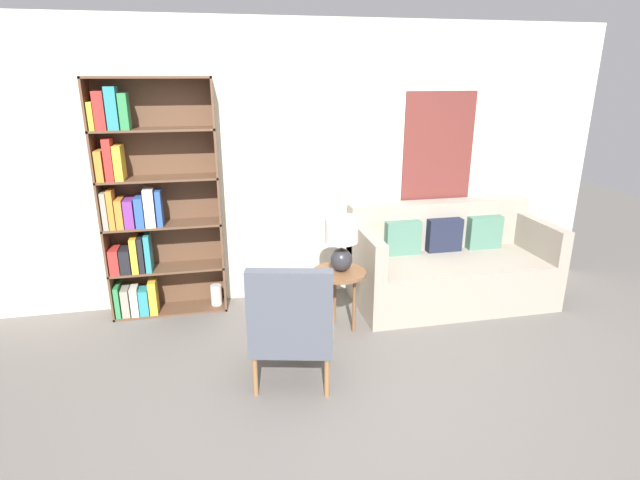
{
  "coord_description": "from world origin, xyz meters",
  "views": [
    {
      "loc": [
        -0.82,
        -2.79,
        2.2
      ],
      "look_at": [
        0.0,
        1.03,
        0.9
      ],
      "focal_mm": 28.0,
      "sensor_mm": 36.0,
      "label": 1
    }
  ],
  "objects_px": {
    "armchair": "(291,322)",
    "side_table": "(339,279)",
    "couch": "(448,266)",
    "table_lamp": "(341,239)",
    "bookshelf": "(144,209)"
  },
  "relations": [
    {
      "from": "armchair",
      "to": "couch",
      "type": "height_order",
      "value": "armchair"
    },
    {
      "from": "armchair",
      "to": "side_table",
      "type": "xyz_separation_m",
      "value": [
        0.54,
        0.76,
        -0.03
      ]
    },
    {
      "from": "side_table",
      "to": "bookshelf",
      "type": "bearing_deg",
      "value": 156.72
    },
    {
      "from": "armchair",
      "to": "couch",
      "type": "relative_size",
      "value": 0.5
    },
    {
      "from": "armchair",
      "to": "side_table",
      "type": "relative_size",
      "value": 1.71
    },
    {
      "from": "couch",
      "to": "table_lamp",
      "type": "bearing_deg",
      "value": -161.74
    },
    {
      "from": "bookshelf",
      "to": "armchair",
      "type": "height_order",
      "value": "bookshelf"
    },
    {
      "from": "bookshelf",
      "to": "table_lamp",
      "type": "xyz_separation_m",
      "value": [
        1.68,
        -0.7,
        -0.17
      ]
    },
    {
      "from": "armchair",
      "to": "table_lamp",
      "type": "xyz_separation_m",
      "value": [
        0.56,
        0.78,
        0.34
      ]
    },
    {
      "from": "bookshelf",
      "to": "side_table",
      "type": "relative_size",
      "value": 3.87
    },
    {
      "from": "bookshelf",
      "to": "table_lamp",
      "type": "height_order",
      "value": "bookshelf"
    },
    {
      "from": "side_table",
      "to": "table_lamp",
      "type": "height_order",
      "value": "table_lamp"
    },
    {
      "from": "side_table",
      "to": "table_lamp",
      "type": "bearing_deg",
      "value": 27.03
    },
    {
      "from": "bookshelf",
      "to": "armchair",
      "type": "relative_size",
      "value": 2.27
    },
    {
      "from": "couch",
      "to": "side_table",
      "type": "xyz_separation_m",
      "value": [
        -1.25,
        -0.42,
        0.14
      ]
    }
  ]
}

